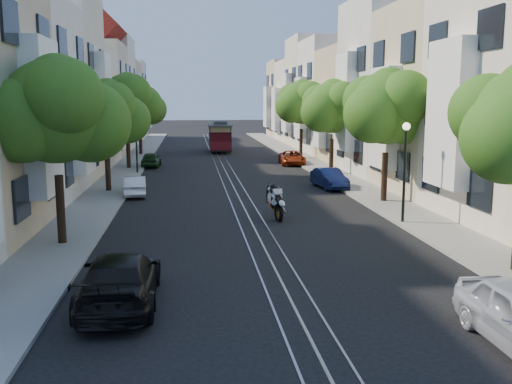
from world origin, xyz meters
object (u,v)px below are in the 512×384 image
object	(u,v)px
tree_e_d	(302,103)
parked_car_e_far	(292,158)
tree_e_c	(333,108)
cable_car	(220,135)
sportbike_rider	(274,199)
tree_w_c	(127,101)
lamp_east	(405,157)
parked_car_w_near	(120,279)
tree_w_d	(140,106)
parked_car_w_far	(151,159)
tree_w_b	(107,114)
lamp_west	(136,134)
tree_w_a	(57,114)
parked_car_w_mid	(135,186)
parked_car_e_mid	(329,178)
tree_e_b	(388,109)

from	to	relation	value
tree_e_d	parked_car_e_far	distance (m)	6.42
tree_e_c	cable_car	size ratio (longest dim) A/B	0.88
sportbike_rider	cable_car	distance (m)	33.32
tree_w_c	parked_car_e_far	xyz separation A→B (m)	(12.74, 1.54, -4.51)
cable_car	lamp_east	bearing A→B (deg)	-77.82
cable_car	parked_car_w_near	world-z (taller)	cable_car
tree_e_d	lamp_east	world-z (taller)	tree_e_d
tree_w_d	sportbike_rider	world-z (taller)	tree_w_d
parked_car_w_far	cable_car	bearing A→B (deg)	-112.92
tree_w_b	cable_car	world-z (taller)	tree_w_b
lamp_west	parked_car_e_far	bearing A→B (deg)	20.78
tree_w_a	parked_car_e_far	size ratio (longest dim) A/B	1.66
tree_w_d	tree_w_b	bearing A→B (deg)	-90.00
tree_w_a	parked_car_w_mid	size ratio (longest dim) A/B	2.03
tree_e_c	tree_w_d	world-z (taller)	same
lamp_west	parked_car_w_far	xyz separation A→B (m)	(0.70, 4.25, -2.26)
parked_car_w_near	parked_car_w_mid	distance (m)	17.05
parked_car_w_mid	parked_car_w_far	bearing A→B (deg)	-95.25
tree_w_d	cable_car	world-z (taller)	tree_w_d
parked_car_w_far	tree_w_d	bearing A→B (deg)	-78.64
tree_w_b	parked_car_e_mid	world-z (taller)	tree_w_b
tree_w_c	parked_car_w_mid	distance (m)	13.24
tree_w_d	parked_car_w_near	world-z (taller)	tree_w_d
tree_e_c	tree_w_c	bearing A→B (deg)	160.85
sportbike_rider	cable_car	xyz separation A→B (m)	(-0.59, 33.31, 0.81)
tree_w_b	parked_car_w_mid	world-z (taller)	tree_w_b
lamp_east	parked_car_w_mid	bearing A→B (deg)	144.04
parked_car_w_near	sportbike_rider	bearing A→B (deg)	-118.64
sportbike_rider	tree_e_b	bearing A→B (deg)	17.30
lamp_west	sportbike_rider	world-z (taller)	lamp_west
lamp_east	sportbike_rider	size ratio (longest dim) A/B	1.76
tree_e_c	parked_car_e_far	world-z (taller)	tree_e_c
cable_car	tree_e_d	bearing A→B (deg)	-47.62
tree_w_a	tree_e_c	bearing A→B (deg)	51.34
tree_w_d	parked_car_w_mid	distance (m)	23.74
tree_w_c	parked_car_w_far	xyz separation A→B (m)	(1.54, 1.27, -4.49)
parked_car_e_mid	tree_e_b	bearing A→B (deg)	-78.45
tree_e_c	lamp_east	distance (m)	16.10
sportbike_rider	tree_e_d	bearing A→B (deg)	66.65
lamp_east	tree_w_b	bearing A→B (deg)	143.42
tree_w_a	tree_w_b	xyz separation A→B (m)	(-0.00, 12.00, -0.34)
parked_car_e_far	parked_car_w_far	xyz separation A→B (m)	(-11.20, -0.27, 0.02)
tree_e_c	parked_car_w_near	distance (m)	27.28
parked_car_e_mid	parked_car_e_far	distance (m)	12.50
parked_car_e_mid	tree_w_c	bearing A→B (deg)	132.59
tree_e_d	cable_car	bearing A→B (deg)	129.57
tree_w_a	tree_w_c	world-z (taller)	tree_w_c
tree_e_d	parked_car_w_near	world-z (taller)	tree_e_d
sportbike_rider	cable_car	size ratio (longest dim) A/B	0.32
parked_car_w_mid	parked_car_w_far	xyz separation A→B (m)	(0.00, 13.62, 0.04)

